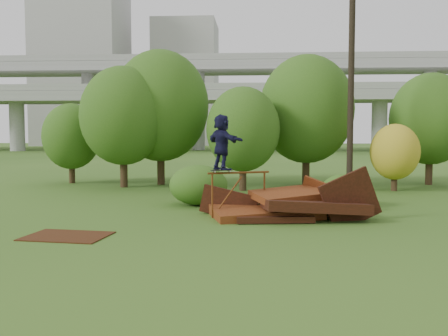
# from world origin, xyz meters

# --- Properties ---
(ground) EXTENTS (240.00, 240.00, 0.00)m
(ground) POSITION_xyz_m (0.00, 0.00, 0.00)
(ground) COLOR #2D5116
(ground) RESTS_ON ground
(scrap_pile) EXTENTS (5.84, 3.03, 2.06)m
(scrap_pile) POSITION_xyz_m (1.28, 2.24, 0.38)
(scrap_pile) COLOR #501E0E
(scrap_pile) RESTS_ON ground
(grind_rail) EXTENTS (1.96, 0.89, 1.46)m
(grind_rail) POSITION_xyz_m (-0.34, 2.38, 1.04)
(grind_rail) COLOR #63360F
(grind_rail) RESTS_ON ground
(skateboard) EXTENTS (0.74, 0.46, 0.07)m
(skateboard) POSITION_xyz_m (-0.88, 2.15, 1.52)
(skateboard) COLOR black
(skateboard) RESTS_ON grind_rail
(skater) EXTENTS (1.45, 1.59, 1.77)m
(skater) POSITION_xyz_m (-0.88, 2.15, 2.42)
(skater) COLOR #141335
(skater) RESTS_ON skateboard
(flat_plate) EXTENTS (2.27, 1.75, 0.03)m
(flat_plate) POSITION_xyz_m (-4.71, -1.08, 0.01)
(flat_plate) COLOR #3C1E0C
(flat_plate) RESTS_ON ground
(tree_0) EXTENTS (4.27, 4.27, 6.02)m
(tree_0) POSITION_xyz_m (-6.38, 10.80, 3.56)
(tree_0) COLOR black
(tree_0) RESTS_ON ground
(tree_1) EXTENTS (5.05, 5.05, 7.03)m
(tree_1) POSITION_xyz_m (-4.79, 12.25, 4.12)
(tree_1) COLOR black
(tree_1) RESTS_ON ground
(tree_2) EXTENTS (3.46, 3.46, 4.87)m
(tree_2) POSITION_xyz_m (-0.41, 9.71, 2.88)
(tree_2) COLOR black
(tree_2) RESTS_ON ground
(tree_3) EXTENTS (4.84, 4.84, 6.71)m
(tree_3) POSITION_xyz_m (2.79, 12.29, 3.92)
(tree_3) COLOR black
(tree_3) RESTS_ON ground
(tree_4) EXTENTS (2.27, 2.27, 3.14)m
(tree_4) POSITION_xyz_m (6.67, 10.05, 1.82)
(tree_4) COLOR black
(tree_4) RESTS_ON ground
(tree_5) EXTENTS (4.15, 4.15, 5.83)m
(tree_5) POSITION_xyz_m (9.25, 13.01, 3.43)
(tree_5) COLOR black
(tree_5) RESTS_ON ground
(tree_6) EXTENTS (3.08, 3.08, 4.30)m
(tree_6) POSITION_xyz_m (-9.73, 12.64, 2.53)
(tree_6) COLOR black
(tree_6) RESTS_ON ground
(shrub_left) EXTENTS (2.19, 2.02, 1.52)m
(shrub_left) POSITION_xyz_m (-1.94, 4.82, 0.76)
(shrub_left) COLOR #244D14
(shrub_left) RESTS_ON ground
(shrub_right) EXTENTS (1.69, 1.55, 1.20)m
(shrub_right) POSITION_xyz_m (3.46, 4.85, 0.60)
(shrub_right) COLOR #244D14
(shrub_right) RESTS_ON ground
(utility_pole) EXTENTS (1.40, 0.28, 9.64)m
(utility_pole) POSITION_xyz_m (4.51, 9.60, 4.89)
(utility_pole) COLOR black
(utility_pole) RESTS_ON ground
(freeway_overpass) EXTENTS (160.00, 15.00, 13.70)m
(freeway_overpass) POSITION_xyz_m (0.00, 62.92, 10.32)
(freeway_overpass) COLOR gray
(freeway_overpass) RESTS_ON ground
(building_left) EXTENTS (18.00, 16.00, 35.00)m
(building_left) POSITION_xyz_m (-38.00, 95.00, 17.50)
(building_left) COLOR #9E9E99
(building_left) RESTS_ON ground
(building_right) EXTENTS (14.00, 14.00, 28.00)m
(building_right) POSITION_xyz_m (-16.00, 102.00, 14.00)
(building_right) COLOR #9E9E99
(building_right) RESTS_ON ground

